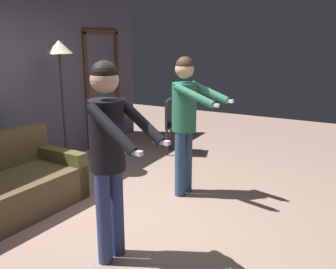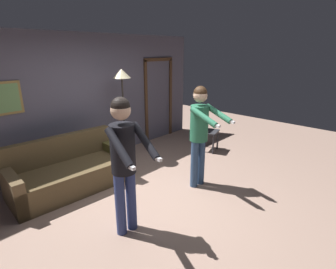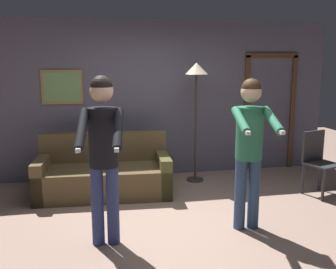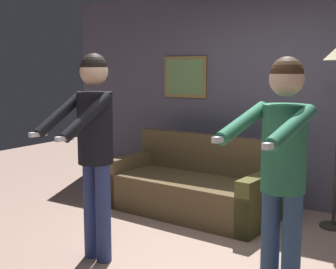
{
  "view_description": "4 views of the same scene",
  "coord_description": "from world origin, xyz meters",
  "px_view_note": "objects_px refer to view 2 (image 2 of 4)",
  "views": [
    {
      "loc": [
        -3.27,
        -2.14,
        1.96
      ],
      "look_at": [
        0.08,
        -0.35,
        0.96
      ],
      "focal_mm": 40.0,
      "sensor_mm": 36.0,
      "label": 1
    },
    {
      "loc": [
        -2.61,
        -2.63,
        2.29
      ],
      "look_at": [
        -0.16,
        -0.37,
        1.2
      ],
      "focal_mm": 28.0,
      "sensor_mm": 36.0,
      "label": 2
    },
    {
      "loc": [
        -0.95,
        -4.04,
        1.88
      ],
      "look_at": [
        -0.17,
        -0.3,
        1.17
      ],
      "focal_mm": 40.0,
      "sensor_mm": 36.0,
      "label": 3
    },
    {
      "loc": [
        1.79,
        -3.21,
        1.67
      ],
      "look_at": [
        -0.07,
        -0.33,
        1.17
      ],
      "focal_mm": 50.0,
      "sensor_mm": 36.0,
      "label": 4
    }
  ],
  "objects_px": {
    "torchiere_lamp": "(122,83)",
    "person_standing_left": "(124,155)",
    "couch": "(69,173)",
    "person_standing_right": "(200,128)",
    "dining_chair_distant": "(205,128)"
  },
  "relations": [
    {
      "from": "person_standing_left",
      "to": "dining_chair_distant",
      "type": "height_order",
      "value": "person_standing_left"
    },
    {
      "from": "couch",
      "to": "person_standing_right",
      "type": "xyz_separation_m",
      "value": [
        1.57,
        -1.55,
        0.78
      ]
    },
    {
      "from": "person_standing_left",
      "to": "dining_chair_distant",
      "type": "relative_size",
      "value": 1.91
    },
    {
      "from": "couch",
      "to": "person_standing_right",
      "type": "relative_size",
      "value": 1.12
    },
    {
      "from": "couch",
      "to": "torchiere_lamp",
      "type": "distance_m",
      "value": 2.04
    },
    {
      "from": "person_standing_left",
      "to": "dining_chair_distant",
      "type": "bearing_deg",
      "value": 17.47
    },
    {
      "from": "couch",
      "to": "person_standing_right",
      "type": "bearing_deg",
      "value": -44.56
    },
    {
      "from": "couch",
      "to": "dining_chair_distant",
      "type": "height_order",
      "value": "dining_chair_distant"
    },
    {
      "from": "couch",
      "to": "person_standing_right",
      "type": "height_order",
      "value": "person_standing_right"
    },
    {
      "from": "dining_chair_distant",
      "to": "couch",
      "type": "bearing_deg",
      "value": 168.52
    },
    {
      "from": "couch",
      "to": "torchiere_lamp",
      "type": "relative_size",
      "value": 1.02
    },
    {
      "from": "torchiere_lamp",
      "to": "person_standing_left",
      "type": "xyz_separation_m",
      "value": [
        -1.54,
        -1.97,
        -0.54
      ]
    },
    {
      "from": "torchiere_lamp",
      "to": "dining_chair_distant",
      "type": "distance_m",
      "value": 2.16
    },
    {
      "from": "torchiere_lamp",
      "to": "person_standing_right",
      "type": "relative_size",
      "value": 1.1
    },
    {
      "from": "dining_chair_distant",
      "to": "person_standing_right",
      "type": "bearing_deg",
      "value": -148.42
    }
  ]
}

